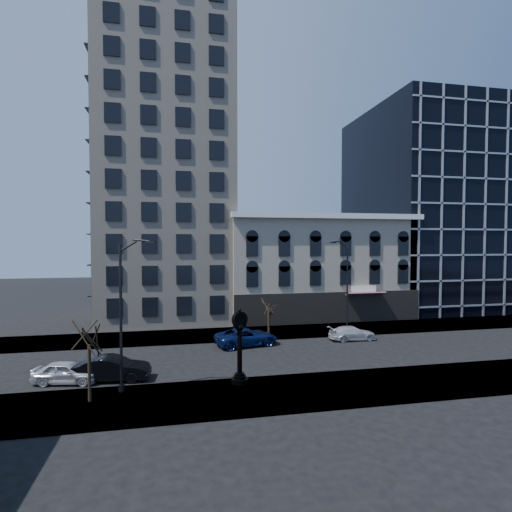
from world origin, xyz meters
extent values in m
plane|color=black|center=(0.00, 0.00, 0.00)|extent=(160.00, 160.00, 0.00)
cube|color=gray|center=(0.00, 8.00, 0.06)|extent=(160.00, 6.00, 0.12)
cube|color=gray|center=(0.00, -8.00, 0.06)|extent=(160.00, 6.00, 0.12)
cube|color=beige|center=(-6.00, 19.00, 19.00)|extent=(15.00, 15.00, 38.00)
cube|color=white|center=(-6.00, 19.00, 38.30)|extent=(15.40, 15.40, 0.60)
cube|color=#9F9583|center=(12.00, 16.00, 6.00)|extent=(22.00, 10.00, 12.00)
cube|color=white|center=(12.00, 10.80, 12.20)|extent=(22.60, 0.80, 0.60)
cube|color=black|center=(12.00, 10.95, 1.80)|extent=(22.00, 0.30, 3.60)
cube|color=maroon|center=(16.00, 10.40, 3.40)|extent=(4.50, 1.18, 0.55)
cube|color=black|center=(32.00, 21.00, 14.00)|extent=(20.00, 20.00, 28.00)
cylinder|color=black|center=(-1.13, -6.02, 0.27)|extent=(1.10, 1.10, 0.30)
cylinder|color=black|center=(-1.13, -6.02, 0.52)|extent=(0.80, 0.80, 0.20)
cylinder|color=black|center=(-1.13, -6.02, 0.70)|extent=(0.60, 0.60, 0.16)
cylinder|color=black|center=(-1.13, -6.02, 2.22)|extent=(0.32, 0.32, 2.89)
sphere|color=black|center=(-1.13, -6.02, 3.76)|extent=(0.56, 0.56, 0.56)
cube|color=black|center=(-1.13, -6.02, 3.86)|extent=(0.91, 0.57, 0.25)
cylinder|color=black|center=(-1.13, -6.02, 4.26)|extent=(1.08, 0.72, 1.04)
cylinder|color=white|center=(-1.13, -6.18, 4.26)|extent=(0.81, 0.38, 0.88)
cylinder|color=white|center=(-1.13, -5.85, 4.26)|extent=(0.81, 0.38, 0.88)
sphere|color=black|center=(-1.13, -6.02, 4.86)|extent=(0.20, 0.20, 0.20)
cylinder|color=black|center=(-8.45, -6.00, 4.61)|extent=(0.17, 0.17, 8.98)
cylinder|color=black|center=(-8.45, -6.00, 0.33)|extent=(0.38, 0.38, 0.42)
cube|color=black|center=(-6.54, -6.55, 9.26)|extent=(0.62, 0.38, 0.15)
cylinder|color=black|center=(11.78, 6.00, 4.59)|extent=(0.17, 0.17, 8.94)
cylinder|color=black|center=(11.78, 6.00, 0.33)|extent=(0.37, 0.37, 0.42)
cube|color=black|center=(9.92, 5.33, 9.22)|extent=(0.62, 0.41, 0.15)
cylinder|color=#302418|center=(-10.04, -7.23, 1.75)|extent=(0.19, 0.19, 3.27)
cylinder|color=#302418|center=(3.98, 7.29, 1.34)|extent=(0.23, 0.23, 2.43)
imported|color=silver|center=(-12.21, -3.44, 0.72)|extent=(4.46, 2.43, 1.44)
imported|color=black|center=(-9.34, -3.52, 0.81)|extent=(5.06, 2.19, 1.62)
imported|color=#0C194C|center=(1.03, 3.52, 0.78)|extent=(6.04, 3.73, 1.56)
imported|color=silver|center=(11.20, 3.56, 0.65)|extent=(4.47, 1.83, 1.29)
camera|label=1|loc=(-5.22, -31.26, 9.26)|focal=28.00mm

